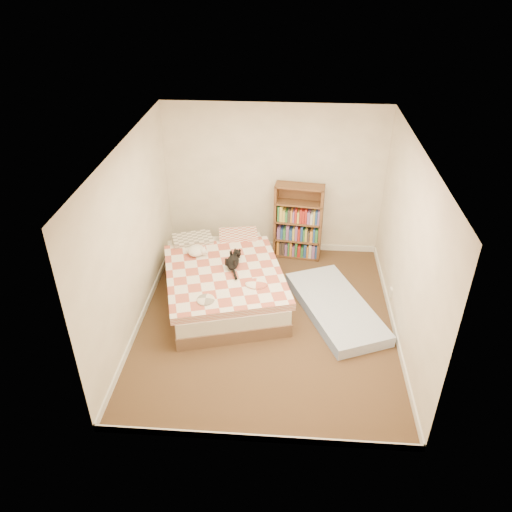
# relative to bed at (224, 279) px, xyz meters

# --- Properties ---
(room) EXTENTS (3.51, 4.01, 2.51)m
(room) POSITION_rel_bed_xyz_m (0.67, -0.59, 0.93)
(room) COLOR #4A2C1F
(room) RESTS_ON ground
(bed) EXTENTS (2.06, 2.53, 0.59)m
(bed) POSITION_rel_bed_xyz_m (0.00, 0.00, 0.00)
(bed) COLOR brown
(bed) RESTS_ON room
(bookshelf) EXTENTS (0.81, 0.36, 1.29)m
(bookshelf) POSITION_rel_bed_xyz_m (1.08, 1.21, 0.23)
(bookshelf) COLOR brown
(bookshelf) RESTS_ON room
(floor_mattress) EXTENTS (1.46, 2.00, 0.16)m
(floor_mattress) POSITION_rel_bed_xyz_m (1.64, -0.31, -0.19)
(floor_mattress) COLOR #809AD5
(floor_mattress) RESTS_ON room
(black_cat) EXTENTS (0.26, 0.66, 0.15)m
(black_cat) POSITION_rel_bed_xyz_m (0.15, 0.02, 0.33)
(black_cat) COLOR black
(black_cat) RESTS_ON bed
(white_dog) EXTENTS (0.36, 0.37, 0.14)m
(white_dog) POSITION_rel_bed_xyz_m (-0.43, 0.24, 0.33)
(white_dog) COLOR white
(white_dog) RESTS_ON bed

